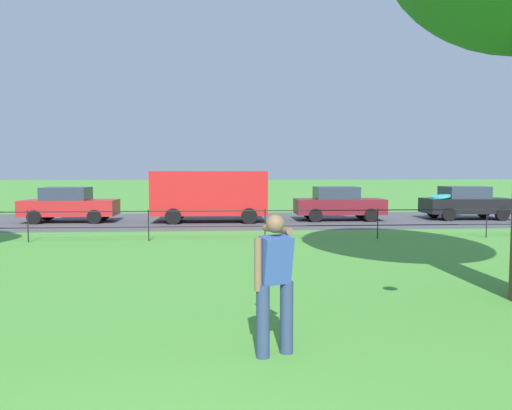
{
  "coord_description": "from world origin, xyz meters",
  "views": [
    {
      "loc": [
        0.49,
        -2.02,
        2.17
      ],
      "look_at": [
        1.22,
        8.34,
        1.46
      ],
      "focal_mm": 33.39,
      "sensor_mm": 36.0,
      "label": 1
    }
  ],
  "objects_px": {
    "car_red_right": "(69,204)",
    "car_black_left": "(466,203)",
    "person_thrower": "(274,279)",
    "frisbee": "(441,196)",
    "panel_van_far_left": "(210,193)",
    "car_maroon_center": "(338,203)"
  },
  "relations": [
    {
      "from": "car_maroon_center",
      "to": "car_red_right",
      "type": "bearing_deg",
      "value": 179.84
    },
    {
      "from": "car_red_right",
      "to": "car_black_left",
      "type": "xyz_separation_m",
      "value": [
        18.12,
        0.03,
        0.0
      ]
    },
    {
      "from": "car_red_right",
      "to": "car_maroon_center",
      "type": "bearing_deg",
      "value": -0.16
    },
    {
      "from": "frisbee",
      "to": "panel_van_far_left",
      "type": "height_order",
      "value": "panel_van_far_left"
    },
    {
      "from": "person_thrower",
      "to": "car_black_left",
      "type": "distance_m",
      "value": 19.23
    },
    {
      "from": "car_red_right",
      "to": "car_maroon_center",
      "type": "distance_m",
      "value": 12.02
    },
    {
      "from": "panel_van_far_left",
      "to": "car_maroon_center",
      "type": "bearing_deg",
      "value": 3.09
    },
    {
      "from": "frisbee",
      "to": "car_maroon_center",
      "type": "bearing_deg",
      "value": 81.67
    },
    {
      "from": "frisbee",
      "to": "car_black_left",
      "type": "distance_m",
      "value": 16.99
    },
    {
      "from": "person_thrower",
      "to": "frisbee",
      "type": "relative_size",
      "value": 5.09
    },
    {
      "from": "panel_van_far_left",
      "to": "frisbee",
      "type": "bearing_deg",
      "value": -75.72
    },
    {
      "from": "frisbee",
      "to": "car_red_right",
      "type": "bearing_deg",
      "value": 123.71
    },
    {
      "from": "frisbee",
      "to": "car_maroon_center",
      "type": "height_order",
      "value": "frisbee"
    },
    {
      "from": "panel_van_far_left",
      "to": "car_maroon_center",
      "type": "xyz_separation_m",
      "value": [
        5.83,
        0.32,
        -0.49
      ]
    },
    {
      "from": "person_thrower",
      "to": "car_maroon_center",
      "type": "distance_m",
      "value": 16.54
    },
    {
      "from": "frisbee",
      "to": "panel_van_far_left",
      "type": "bearing_deg",
      "value": 104.28
    },
    {
      "from": "car_red_right",
      "to": "car_black_left",
      "type": "relative_size",
      "value": 1.0
    },
    {
      "from": "person_thrower",
      "to": "car_red_right",
      "type": "bearing_deg",
      "value": 114.8
    },
    {
      "from": "frisbee",
      "to": "car_maroon_center",
      "type": "distance_m",
      "value": 14.95
    },
    {
      "from": "car_maroon_center",
      "to": "person_thrower",
      "type": "bearing_deg",
      "value": -106.44
    },
    {
      "from": "panel_van_far_left",
      "to": "car_black_left",
      "type": "relative_size",
      "value": 1.24
    },
    {
      "from": "person_thrower",
      "to": "car_black_left",
      "type": "bearing_deg",
      "value": 55.92
    }
  ]
}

